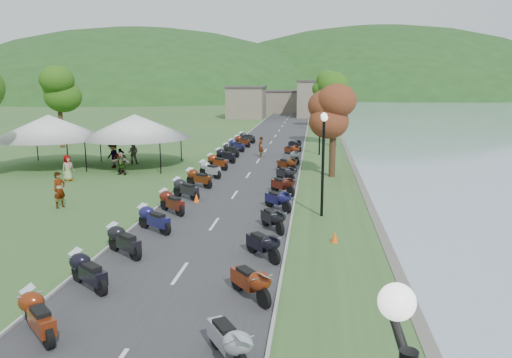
{
  "coord_description": "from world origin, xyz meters",
  "views": [
    {
      "loc": [
        4.58,
        -6.0,
        6.74
      ],
      "look_at": [
        1.44,
        20.47,
        1.3
      ],
      "focal_mm": 35.0,
      "sensor_mm": 36.0,
      "label": 1
    }
  ],
  "objects_px": {
    "pedestrian_b": "(134,164)",
    "vendor_tent_main": "(136,140)",
    "pedestrian_c": "(114,168)",
    "pedestrian_a": "(61,208)"
  },
  "relations": [
    {
      "from": "vendor_tent_main",
      "to": "pedestrian_b",
      "type": "height_order",
      "value": "vendor_tent_main"
    },
    {
      "from": "vendor_tent_main",
      "to": "pedestrian_c",
      "type": "distance_m",
      "value": 2.68
    },
    {
      "from": "pedestrian_a",
      "to": "pedestrian_b",
      "type": "height_order",
      "value": "pedestrian_a"
    },
    {
      "from": "pedestrian_c",
      "to": "pedestrian_a",
      "type": "bearing_deg",
      "value": -45.39
    },
    {
      "from": "vendor_tent_main",
      "to": "pedestrian_c",
      "type": "bearing_deg",
      "value": -148.04
    },
    {
      "from": "pedestrian_b",
      "to": "pedestrian_c",
      "type": "relative_size",
      "value": 0.92
    },
    {
      "from": "pedestrian_b",
      "to": "vendor_tent_main",
      "type": "bearing_deg",
      "value": 119.5
    },
    {
      "from": "pedestrian_a",
      "to": "pedestrian_c",
      "type": "relative_size",
      "value": 0.99
    },
    {
      "from": "pedestrian_a",
      "to": "pedestrian_b",
      "type": "relative_size",
      "value": 1.08
    },
    {
      "from": "pedestrian_b",
      "to": "pedestrian_c",
      "type": "distance_m",
      "value": 2.08
    }
  ]
}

